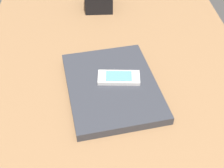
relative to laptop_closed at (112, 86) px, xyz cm
name	(u,v)px	position (x,y,z in cm)	size (l,w,h in cm)	color
desk_surface	(117,104)	(-4.21, -0.95, -2.64)	(120.00, 80.00, 3.00)	olive
laptop_closed	(112,86)	(0.00, 0.00, 0.00)	(30.36, 23.28, 2.28)	#33353D
cell_phone_on_laptop	(119,78)	(1.53, -1.94, 1.67)	(6.17, 11.56, 1.14)	silver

